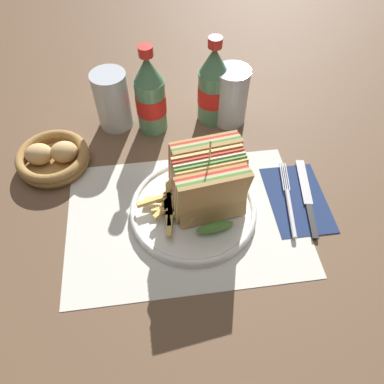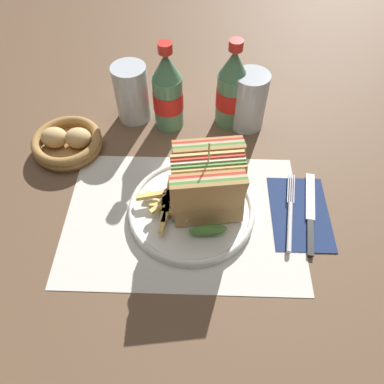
% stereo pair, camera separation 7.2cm
% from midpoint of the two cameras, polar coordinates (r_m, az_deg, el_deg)
% --- Properties ---
extents(ground_plane, '(4.00, 4.00, 0.00)m').
position_cam_midpoint_polar(ground_plane, '(0.76, 1.49, -1.48)').
color(ground_plane, brown).
extents(placemat, '(0.46, 0.32, 0.00)m').
position_cam_midpoint_polar(placemat, '(0.73, 1.49, -3.99)').
color(placemat, silver).
rests_on(placemat, ground_plane).
extents(plate_main, '(0.25, 0.25, 0.02)m').
position_cam_midpoint_polar(plate_main, '(0.73, 2.77, -2.84)').
color(plate_main, white).
rests_on(plate_main, ground_plane).
extents(club_sandwich, '(0.14, 0.17, 0.17)m').
position_cam_midpoint_polar(club_sandwich, '(0.68, 5.32, 1.10)').
color(club_sandwich, tan).
rests_on(club_sandwich, plate_main).
extents(fries_pile, '(0.12, 0.13, 0.02)m').
position_cam_midpoint_polar(fries_pile, '(0.72, -0.74, -1.96)').
color(fries_pile, '#E5C166').
rests_on(fries_pile, plate_main).
extents(ketchup_blob, '(0.04, 0.04, 0.01)m').
position_cam_midpoint_polar(ketchup_blob, '(0.73, -0.34, -0.62)').
color(ketchup_blob, maroon).
rests_on(ketchup_blob, plate_main).
extents(napkin, '(0.11, 0.18, 0.00)m').
position_cam_midpoint_polar(napkin, '(0.78, 18.68, -3.17)').
color(napkin, navy).
rests_on(napkin, ground_plane).
extents(fork, '(0.04, 0.19, 0.01)m').
position_cam_midpoint_polar(fork, '(0.76, 17.38, -3.99)').
color(fork, silver).
rests_on(fork, napkin).
extents(knife, '(0.05, 0.20, 0.00)m').
position_cam_midpoint_polar(knife, '(0.78, 20.15, -3.16)').
color(knife, black).
rests_on(knife, napkin).
extents(coke_bottle_near, '(0.07, 0.07, 0.21)m').
position_cam_midpoint_polar(coke_bottle_near, '(0.86, -1.24, 14.73)').
color(coke_bottle_near, '#4C7F5B').
rests_on(coke_bottle_near, ground_plane).
extents(coke_bottle_far, '(0.07, 0.07, 0.21)m').
position_cam_midpoint_polar(coke_bottle_far, '(0.88, 8.49, 14.97)').
color(coke_bottle_far, '#4C7F5B').
rests_on(coke_bottle_far, ground_plane).
extents(glass_near, '(0.08, 0.08, 0.14)m').
position_cam_midpoint_polar(glass_near, '(0.89, 10.95, 12.87)').
color(glass_near, silver).
rests_on(glass_near, ground_plane).
extents(glass_far, '(0.08, 0.08, 0.14)m').
position_cam_midpoint_polar(glass_far, '(0.91, -6.79, 14.17)').
color(glass_far, silver).
rests_on(glass_far, ground_plane).
extents(bread_basket, '(0.15, 0.15, 0.06)m').
position_cam_midpoint_polar(bread_basket, '(0.87, -16.23, 7.14)').
color(bread_basket, olive).
rests_on(bread_basket, ground_plane).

